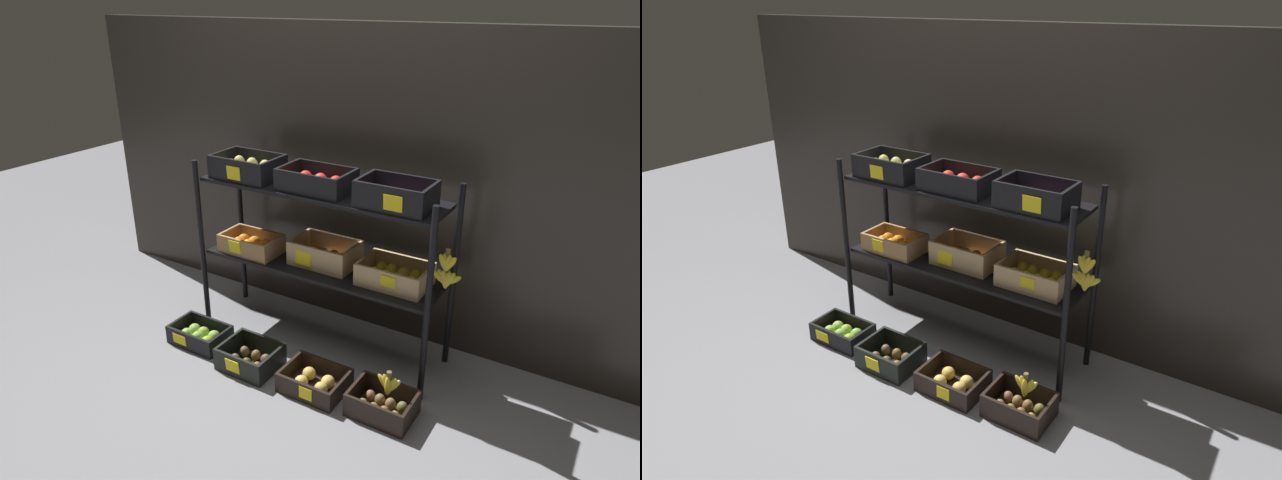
% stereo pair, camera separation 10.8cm
% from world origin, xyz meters
% --- Properties ---
extents(ground_plane, '(10.00, 10.00, 0.00)m').
position_xyz_m(ground_plane, '(0.00, 0.00, 0.00)').
color(ground_plane, gray).
extents(storefront_wall, '(3.81, 0.12, 1.76)m').
position_xyz_m(storefront_wall, '(0.00, 0.39, 0.88)').
color(storefront_wall, '#2D2823').
rests_on(storefront_wall, ground_plane).
extents(display_rack, '(1.55, 0.40, 1.08)m').
position_xyz_m(display_rack, '(0.00, -0.01, 0.73)').
color(display_rack, black).
rests_on(display_rack, ground_plane).
extents(crate_ground_apple_green, '(0.34, 0.22, 0.11)m').
position_xyz_m(crate_ground_apple_green, '(-0.59, -0.39, 0.05)').
color(crate_ground_apple_green, black).
rests_on(crate_ground_apple_green, ground_plane).
extents(crate_ground_kiwi, '(0.31, 0.26, 0.13)m').
position_xyz_m(crate_ground_kiwi, '(-0.19, -0.42, 0.05)').
color(crate_ground_kiwi, black).
rests_on(crate_ground_kiwi, ground_plane).
extents(crate_ground_apple_gold, '(0.33, 0.25, 0.11)m').
position_xyz_m(crate_ground_apple_gold, '(0.21, -0.40, 0.04)').
color(crate_ground_apple_gold, black).
rests_on(crate_ground_apple_gold, ground_plane).
extents(crate_ground_right_kiwi, '(0.31, 0.23, 0.13)m').
position_xyz_m(crate_ground_right_kiwi, '(0.59, -0.39, 0.05)').
color(crate_ground_right_kiwi, black).
rests_on(crate_ground_right_kiwi, ground_plane).
extents(banana_bunch_loose, '(0.14, 0.05, 0.13)m').
position_xyz_m(banana_bunch_loose, '(0.62, -0.39, 0.18)').
color(banana_bunch_loose, brown).
rests_on(banana_bunch_loose, crate_ground_right_kiwi).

